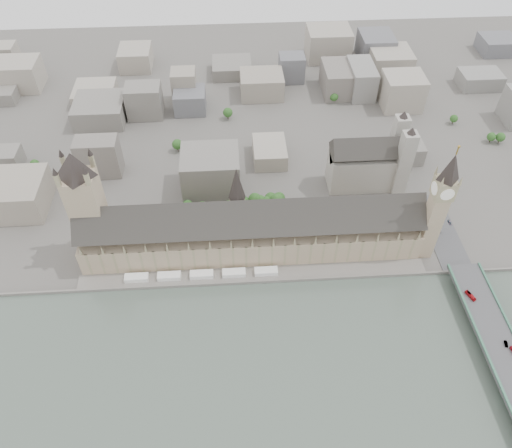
{
  "coord_description": "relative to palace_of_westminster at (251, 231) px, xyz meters",
  "views": [
    {
      "loc": [
        -13.29,
        -250.81,
        306.29
      ],
      "look_at": [
        3.62,
        16.65,
        32.98
      ],
      "focal_mm": 35.0,
      "sensor_mm": 36.0,
      "label": 1
    }
  ],
  "objects": [
    {
      "name": "ground",
      "position": [
        0.0,
        -19.7,
        -22.71
      ],
      "size": [
        900.0,
        900.0,
        0.0
      ],
      "primitive_type": "plane",
      "color": "#595651",
      "rests_on": "ground"
    },
    {
      "name": "embankment_wall",
      "position": [
        0.0,
        -34.7,
        -21.21
      ],
      "size": [
        600.0,
        1.5,
        3.0
      ],
      "primitive_type": "cube",
      "color": "slate",
      "rests_on": "ground"
    },
    {
      "name": "river_terrace",
      "position": [
        0.0,
        -27.2,
        -21.71
      ],
      "size": [
        270.0,
        15.0,
        2.0
      ],
      "primitive_type": "cube",
      "color": "slate",
      "rests_on": "ground"
    },
    {
      "name": "terrace_tents",
      "position": [
        -40.0,
        -26.7,
        -18.71
      ],
      "size": [
        118.0,
        7.0,
        4.0
      ],
      "color": "white",
      "rests_on": "river_terrace"
    },
    {
      "name": "palace_of_westminster",
      "position": [
        0.0,
        0.0,
        0.0
      ],
      "size": [
        265.0,
        40.73,
        55.44
      ],
      "color": "tan",
      "rests_on": "ground"
    },
    {
      "name": "elizabeth_tower",
      "position": [
        138.0,
        -11.7,
        35.38
      ],
      "size": [
        17.0,
        17.0,
        107.5
      ],
      "color": "tan",
      "rests_on": "ground"
    },
    {
      "name": "victoria_tower",
      "position": [
        -122.0,
        6.3,
        32.5
      ],
      "size": [
        30.0,
        30.0,
        100.0
      ],
      "color": "tan",
      "rests_on": "ground"
    },
    {
      "name": "central_tower",
      "position": [
        -10.0,
        6.3,
        35.21
      ],
      "size": [
        13.0,
        13.0,
        48.0
      ],
      "color": "tan",
      "rests_on": "ground"
    },
    {
      "name": "westminster_bridge",
      "position": [
        162.0,
        -107.2,
        -17.58
      ],
      "size": [
        25.0,
        325.0,
        10.25
      ],
      "primitive_type": "cube",
      "color": "#474749",
      "rests_on": "ground"
    },
    {
      "name": "westminster_abbey",
      "position": [
        110.92,
        75.3,
        2.38
      ],
      "size": [
        68.0,
        36.0,
        64.0
      ],
      "color": "#A59F94",
      "rests_on": "ground"
    },
    {
      "name": "city_skyline_inland",
      "position": [
        0.0,
        225.3,
        -3.71
      ],
      "size": [
        720.0,
        360.0,
        38.0
      ],
      "primitive_type": null,
      "color": "gray",
      "rests_on": "ground"
    },
    {
      "name": "park_trees",
      "position": [
        -10.0,
        40.3,
        -15.21
      ],
      "size": [
        110.0,
        30.0,
        15.0
      ],
      "primitive_type": null,
      "color": "#1E4B1A",
      "rests_on": "ground"
    },
    {
      "name": "red_bus_north",
      "position": [
        155.89,
        -64.62,
        -11.11
      ],
      "size": [
        5.73,
        9.77,
        2.68
      ],
      "primitive_type": "imported",
      "rotation": [
        0.0,
        0.0,
        0.39
      ],
      "color": "red",
      "rests_on": "westminster_bridge"
    },
    {
      "name": "car_silver",
      "position": [
        165.59,
        -104.71,
        -11.64
      ],
      "size": [
        2.51,
        5.18,
        1.64
      ],
      "primitive_type": "imported",
      "rotation": [
        0.0,
        0.0,
        -0.16
      ],
      "color": "gray",
      "rests_on": "westminster_bridge"
    },
    {
      "name": "car_approach",
      "position": [
        166.15,
        9.89,
        -11.69
      ],
      "size": [
        2.86,
        5.51,
        1.53
      ],
      "primitive_type": "imported",
      "rotation": [
        0.0,
        0.0,
        0.14
      ],
      "color": "gray",
      "rests_on": "westminster_bridge"
    }
  ]
}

